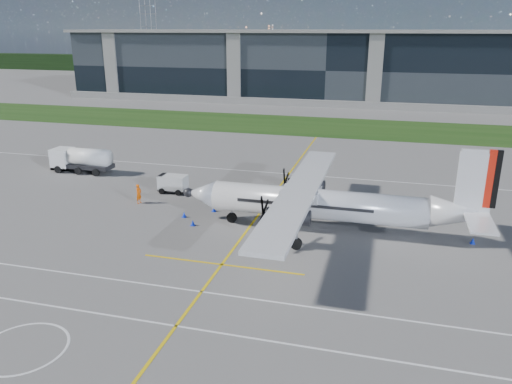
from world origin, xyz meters
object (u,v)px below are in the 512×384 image
(pylon_west, at_px, (149,30))
(fuel_tanker_truck, at_px, (78,160))
(safety_cone_nose_port, at_px, (193,223))
(safety_cone_nose_stbd, at_px, (214,209))
(baggage_tug, at_px, (173,184))
(safety_cone_fwd, at_px, (184,215))
(safety_cone_stbdwing, at_px, (318,181))
(ground_crew_person, at_px, (139,192))
(turboprop_aircraft, at_px, (329,188))
(safety_cone_tail, at_px, (473,241))

(pylon_west, xyz_separation_m, fuel_tanker_truck, (59.01, -137.50, -13.57))
(safety_cone_nose_port, distance_m, safety_cone_nose_stbd, 3.77)
(baggage_tug, bearing_deg, safety_cone_fwd, -58.46)
(safety_cone_stbdwing, bearing_deg, ground_crew_person, -144.84)
(baggage_tug, bearing_deg, turboprop_aircraft, -20.97)
(fuel_tanker_truck, distance_m, safety_cone_nose_stbd, 21.53)
(safety_cone_nose_port, height_order, safety_cone_fwd, same)
(fuel_tanker_truck, relative_size, safety_cone_tail, 15.25)
(baggage_tug, distance_m, ground_crew_person, 4.31)
(ground_crew_person, relative_size, safety_cone_fwd, 4.33)
(safety_cone_nose_port, bearing_deg, safety_cone_nose_stbd, 81.25)
(safety_cone_fwd, bearing_deg, safety_cone_nose_stbd, 45.35)
(safety_cone_stbdwing, relative_size, safety_cone_nose_stbd, 1.00)
(baggage_tug, relative_size, safety_cone_stbdwing, 6.01)
(turboprop_aircraft, bearing_deg, safety_cone_nose_stbd, 168.55)
(safety_cone_nose_stbd, distance_m, safety_cone_fwd, 2.94)
(safety_cone_stbdwing, bearing_deg, fuel_tanker_truck, -173.97)
(ground_crew_person, distance_m, safety_cone_nose_port, 8.25)
(baggage_tug, relative_size, ground_crew_person, 1.39)
(safety_cone_nose_port, bearing_deg, safety_cone_fwd, 132.30)
(ground_crew_person, xyz_separation_m, safety_cone_tail, (29.75, -1.81, -0.83))
(baggage_tug, bearing_deg, safety_cone_nose_stbd, -35.35)
(baggage_tug, distance_m, safety_cone_fwd, 7.41)
(pylon_west, xyz_separation_m, ground_crew_person, (71.07, -145.61, -13.92))
(turboprop_aircraft, relative_size, ground_crew_person, 11.89)
(turboprop_aircraft, xyz_separation_m, fuel_tanker_truck, (-30.48, 10.57, -2.43))
(safety_cone_nose_stbd, relative_size, safety_cone_fwd, 1.00)
(ground_crew_person, bearing_deg, pylon_west, 36.56)
(safety_cone_nose_stbd, xyz_separation_m, safety_cone_tail, (22.02, -1.51, 0.00))
(pylon_west, bearing_deg, baggage_tug, -62.78)
(turboprop_aircraft, relative_size, safety_cone_fwd, 51.48)
(fuel_tanker_truck, xyz_separation_m, safety_cone_fwd, (17.72, -10.49, -1.18))
(safety_cone_nose_port, relative_size, safety_cone_nose_stbd, 1.00)
(safety_cone_nose_stbd, bearing_deg, safety_cone_stbdwing, 54.95)
(safety_cone_tail, bearing_deg, baggage_tug, 168.44)
(pylon_west, xyz_separation_m, safety_cone_nose_stbd, (78.80, -145.90, -14.75))
(turboprop_aircraft, distance_m, baggage_tug, 18.04)
(pylon_west, relative_size, safety_cone_fwd, 60.00)
(pylon_west, distance_m, safety_cone_stbdwing, 160.79)
(safety_cone_nose_port, bearing_deg, safety_cone_stbdwing, 60.49)
(baggage_tug, xyz_separation_m, ground_crew_person, (-1.80, -3.91, 0.18))
(fuel_tanker_truck, distance_m, safety_cone_fwd, 20.63)
(fuel_tanker_truck, height_order, ground_crew_person, fuel_tanker_truck)
(safety_cone_stbdwing, distance_m, safety_cone_nose_stbd, 13.84)
(safety_cone_stbdwing, xyz_separation_m, safety_cone_fwd, (-10.01, -13.42, 0.00))
(safety_cone_tail, bearing_deg, ground_crew_person, 176.53)
(safety_cone_nose_stbd, bearing_deg, pylon_west, 118.37)
(safety_cone_nose_port, bearing_deg, baggage_tug, 124.01)
(turboprop_aircraft, bearing_deg, safety_cone_nose_port, -172.11)
(ground_crew_person, distance_m, safety_cone_fwd, 6.20)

